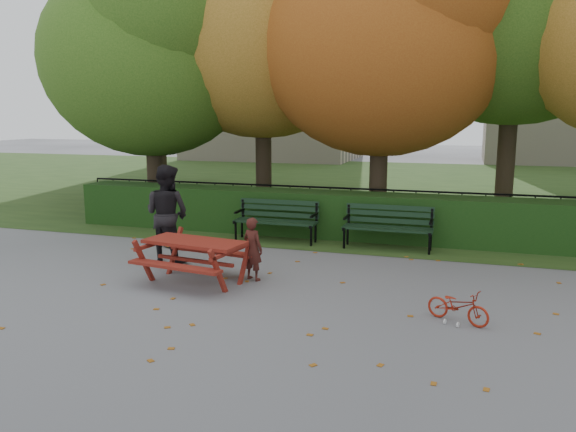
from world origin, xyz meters
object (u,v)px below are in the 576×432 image
(bench_left, at_px, (277,217))
(bench_right, at_px, (388,224))
(tree_f, at_px, (161,21))
(tree_c, at_px, (396,21))
(picnic_table, at_px, (195,250))
(bicycle, at_px, (458,306))
(tree_a, at_px, (156,43))
(adult, at_px, (167,214))
(child, at_px, (253,249))
(tree_b, at_px, (272,9))

(bench_left, distance_m, bench_right, 2.40)
(tree_f, bearing_deg, tree_c, -22.35)
(picnic_table, relative_size, bicycle, 2.12)
(tree_f, height_order, bicycle, tree_f)
(tree_a, height_order, adult, tree_a)
(bench_right, xyz_separation_m, bicycle, (1.45, -3.90, -0.30))
(bench_left, bearing_deg, tree_c, 46.64)
(tree_c, height_order, bench_left, tree_c)
(tree_a, distance_m, child, 7.65)
(tree_c, height_order, tree_f, tree_f)
(adult, xyz_separation_m, bicycle, (5.19, -1.58, -0.69))
(tree_b, bearing_deg, picnic_table, -82.31)
(tree_c, bearing_deg, adult, -127.25)
(tree_b, relative_size, bicycle, 10.28)
(tree_c, distance_m, bench_left, 5.31)
(tree_b, height_order, bicycle, tree_b)
(tree_c, bearing_deg, picnic_table, -113.42)
(tree_f, height_order, adult, tree_f)
(adult, relative_size, bicycle, 2.13)
(bench_left, relative_size, picnic_table, 0.99)
(tree_c, bearing_deg, tree_a, -176.35)
(tree_a, height_order, tree_f, tree_f)
(tree_b, distance_m, adult, 7.00)
(tree_b, xyz_separation_m, child, (1.71, -5.94, -4.87))
(tree_a, relative_size, bench_left, 4.16)
(tree_b, height_order, bench_right, tree_b)
(tree_b, bearing_deg, bench_right, -40.67)
(tree_a, xyz_separation_m, child, (4.45, -4.78, -3.99))
(child, relative_size, bicycle, 1.24)
(tree_f, height_order, bench_right, tree_f)
(tree_a, relative_size, tree_c, 0.94)
(bench_right, distance_m, adult, 4.42)
(tree_b, xyz_separation_m, tree_f, (-4.69, 2.49, 0.29))
(picnic_table, height_order, child, child)
(tree_c, height_order, bench_right, tree_c)
(adult, bearing_deg, bench_right, -140.39)
(child, bearing_deg, bench_right, -101.30)
(child, bearing_deg, tree_a, -25.98)
(tree_a, distance_m, tree_f, 4.31)
(adult, distance_m, bicycle, 5.47)
(tree_f, xyz_separation_m, adult, (4.49, -7.85, -4.78))
(bicycle, bearing_deg, tree_b, 59.57)
(tree_a, xyz_separation_m, adult, (2.54, -4.19, -3.61))
(bench_right, distance_m, child, 3.43)
(picnic_table, xyz_separation_m, bicycle, (4.13, -0.58, -0.32))
(bench_right, xyz_separation_m, child, (-1.83, -2.90, 0.01))
(bench_right, bearing_deg, adult, -148.27)
(bench_left, xyz_separation_m, bicycle, (3.85, -3.90, -0.30))
(tree_c, bearing_deg, child, -106.91)
(adult, bearing_deg, bicycle, 170.92)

